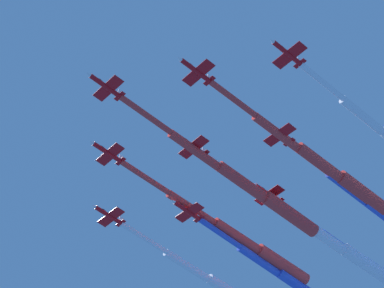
{
  "coord_description": "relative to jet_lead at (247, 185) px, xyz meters",
  "views": [
    {
      "loc": [
        113.12,
        -24.17,
        56.01
      ],
      "look_at": [
        0.0,
        0.0,
        209.15
      ],
      "focal_mm": 75.72,
      "sensor_mm": 36.0,
      "label": 1
    }
  ],
  "objects": [
    {
      "name": "jet_lead",
      "position": [
        0.0,
        0.0,
        0.0
      ],
      "size": [
        38.15,
        64.71,
        3.99
      ],
      "color": "red"
    },
    {
      "name": "jet_port_inner",
      "position": [
        9.22,
        16.73,
        0.94
      ],
      "size": [
        35.69,
        61.2,
        3.94
      ],
      "color": "red"
    },
    {
      "name": "jet_starboard_inner",
      "position": [
        -20.01,
        3.74,
        2.22
      ],
      "size": [
        37.82,
        65.44,
        3.95
      ],
      "color": "red"
    },
    {
      "name": "jet_port_mid",
      "position": [
        -13.53,
        24.84,
        0.55
      ],
      "size": [
        39.58,
        68.62,
        3.92
      ],
      "color": "red"
    },
    {
      "name": "jet_trail_port",
      "position": [
        -32.22,
        23.51,
        0.21
      ],
      "size": [
        37.18,
        61.59,
        3.97
      ],
      "color": "red"
    }
  ]
}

